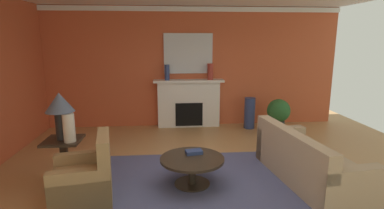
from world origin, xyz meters
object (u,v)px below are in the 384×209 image
armchair_near_window (85,180)px  vase_mantel_left (167,72)px  side_table (64,157)px  vase_mantel_right (210,72)px  sofa (307,163)px  potted_plant (278,113)px  vase_on_side_table (69,128)px  table_lamp (60,107)px  vase_tall_corner (250,113)px  fireplace (189,105)px  mantel_mirror (188,53)px  coffee_table (192,165)px

armchair_near_window → vase_mantel_left: vase_mantel_left is taller
side_table → vase_mantel_right: 4.17m
sofa → potted_plant: (0.49, 2.60, 0.19)m
vase_on_side_table → vase_mantel_left: bearing=63.7°
armchair_near_window → potted_plant: size_ratio=1.14×
table_lamp → vase_tall_corner: bearing=35.6°
fireplace → side_table: bearing=-126.5°
armchair_near_window → fireplace: bearing=64.6°
mantel_mirror → side_table: bearing=-125.4°
coffee_table → potted_plant: 3.49m
sofa → vase_mantel_left: 4.11m
fireplace → potted_plant: bearing=-18.6°
armchair_near_window → potted_plant: 4.86m
coffee_table → vase_mantel_left: size_ratio=2.56×
fireplace → vase_mantel_left: vase_mantel_left is taller
armchair_near_window → sofa: bearing=5.6°
side_table → vase_on_side_table: bearing=-38.7°
armchair_near_window → vase_on_side_table: (-0.33, 0.53, 0.61)m
vase_on_side_table → vase_tall_corner: bearing=37.9°
sofa → table_lamp: (-3.88, 0.32, 0.93)m
armchair_near_window → vase_on_side_table: vase_on_side_table is taller
fireplace → armchair_near_window: fireplace is taller
vase_mantel_left → potted_plant: bearing=-14.0°
mantel_mirror → vase_on_side_table: bearing=-122.5°
armchair_near_window → vase_mantel_left: 3.95m
fireplace → side_table: (-2.22, -3.00, -0.19)m
armchair_near_window → side_table: 0.82m
vase_mantel_left → side_table: bearing=-119.5°
sofa → vase_mantel_left: size_ratio=5.63×
fireplace → vase_mantel_right: 1.02m
fireplace → coffee_table: 3.33m
vase_on_side_table → vase_mantel_right: vase_mantel_right is taller
coffee_table → table_lamp: 2.24m
coffee_table → table_lamp: table_lamp is taller
mantel_mirror → table_lamp: mantel_mirror is taller
mantel_mirror → vase_mantel_right: 0.73m
sofa → table_lamp: bearing=175.2°
side_table → vase_on_side_table: 0.56m
vase_tall_corner → armchair_near_window: bearing=-134.4°
fireplace → table_lamp: 3.78m
table_lamp → vase_mantel_left: size_ratio=1.92×
fireplace → mantel_mirror: size_ratio=1.44×
sofa → vase_mantel_right: size_ratio=5.34×
fireplace → potted_plant: fireplace is taller
coffee_table → side_table: side_table is taller
fireplace → sofa: fireplace is taller
vase_mantel_left → vase_tall_corner: 2.35m
vase_tall_corner → potted_plant: bearing=-35.3°
side_table → table_lamp: 0.82m
table_lamp → vase_tall_corner: table_lamp is taller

